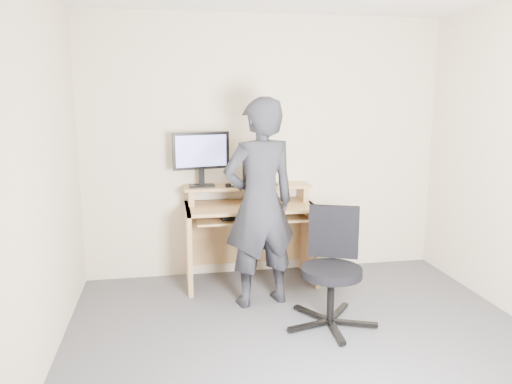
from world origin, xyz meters
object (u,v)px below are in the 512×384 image
object	(u,v)px
office_chair	(332,263)
person	(260,203)
monitor	(201,154)
desk	(249,224)

from	to	relation	value
office_chair	person	bearing A→B (deg)	157.57
person	monitor	bearing A→B (deg)	-69.50
monitor	desk	bearing A→B (deg)	-21.50
office_chair	person	world-z (taller)	person
office_chair	monitor	bearing A→B (deg)	151.04
office_chair	desk	bearing A→B (deg)	136.24
person	office_chair	bearing A→B (deg)	122.64
monitor	person	size ratio (longest dim) A/B	0.30
monitor	person	world-z (taller)	person
office_chair	person	distance (m)	0.77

